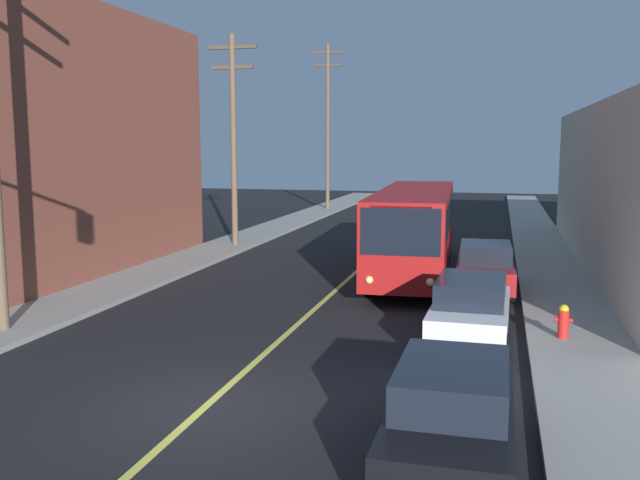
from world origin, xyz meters
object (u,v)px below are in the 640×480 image
utility_pole_far (328,120)px  utility_pole_mid (233,130)px  city_bus (415,226)px  parked_car_red (485,267)px  fire_hydrant (563,321)px  parked_car_white (471,309)px  parked_car_black (452,413)px

utility_pole_far → utility_pole_mid: bearing=-89.5°
city_bus → utility_pole_far: utility_pole_far is taller
parked_car_red → fire_hydrant: 6.09m
parked_car_white → city_bus: bearing=105.5°
parked_car_black → parked_car_white: (0.01, 6.97, 0.00)m
city_bus → fire_hydrant: city_bus is taller
parked_car_red → utility_pole_mid: 14.61m
parked_car_red → fire_hydrant: bearing=-70.9°
parked_car_black → parked_car_white: 6.97m
fire_hydrant → utility_pole_mid: bearing=136.3°
utility_pole_mid → city_bus: bearing=-27.7°
parked_car_black → city_bus: bearing=98.8°
city_bus → parked_car_white: (2.43, -8.74, -0.98)m
parked_car_black → utility_pole_mid: bearing=119.3°
parked_car_black → parked_car_white: same height
city_bus → parked_car_black: (2.42, -15.71, -0.98)m
city_bus → parked_car_white: 9.12m
parked_car_white → fire_hydrant: size_ratio=5.30×
city_bus → utility_pole_mid: (-9.06, 4.75, 3.69)m
parked_car_red → parked_car_white: bearing=-92.1°
parked_car_white → utility_pole_mid: utility_pole_mid is taller
utility_pole_far → fire_hydrant: utility_pole_far is taller
utility_pole_mid → fire_hydrant: bearing=-43.7°
city_bus → parked_car_black: 15.92m
utility_pole_far → parked_car_red: bearing=-65.9°
parked_car_white → parked_car_black: bearing=-90.1°
parked_car_white → parked_car_red: same height
parked_car_black → utility_pole_mid: utility_pole_mid is taller
utility_pole_mid → utility_pole_far: size_ratio=0.82×
parked_car_black → parked_car_red: size_ratio=0.99×
parked_car_black → fire_hydrant: bearing=73.1°
parked_car_red → utility_pole_mid: utility_pole_mid is taller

